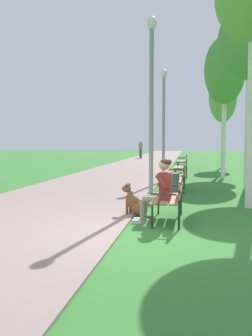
# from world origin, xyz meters

# --- Properties ---
(ground_plane) EXTENTS (120.00, 120.00, 0.00)m
(ground_plane) POSITION_xyz_m (0.00, 0.00, 0.00)
(ground_plane) COLOR #33752D
(paved_path) EXTENTS (4.31, 60.00, 0.04)m
(paved_path) POSITION_xyz_m (-2.29, 24.00, 0.02)
(paved_path) COLOR gray
(paved_path) RESTS_ON ground
(park_bench_near) EXTENTS (0.55, 1.50, 0.85)m
(park_bench_near) POSITION_xyz_m (0.65, 1.15, 0.51)
(park_bench_near) COLOR olive
(park_bench_near) RESTS_ON ground
(park_bench_mid) EXTENTS (0.55, 1.50, 0.85)m
(park_bench_mid) POSITION_xyz_m (0.66, 5.80, 0.51)
(park_bench_mid) COLOR olive
(park_bench_mid) RESTS_ON ground
(park_bench_far) EXTENTS (0.55, 1.50, 0.85)m
(park_bench_far) POSITION_xyz_m (0.68, 10.28, 0.51)
(park_bench_far) COLOR olive
(park_bench_far) RESTS_ON ground
(park_bench_furthest) EXTENTS (0.55, 1.50, 0.85)m
(park_bench_furthest) POSITION_xyz_m (0.63, 15.46, 0.51)
(park_bench_furthest) COLOR olive
(park_bench_furthest) RESTS_ON ground
(person_seated_on_near_bench) EXTENTS (0.74, 0.49, 1.25)m
(person_seated_on_near_bench) POSITION_xyz_m (0.44, 0.94, 0.68)
(person_seated_on_near_bench) COLOR gray
(person_seated_on_near_bench) RESTS_ON ground
(dog_brown) EXTENTS (0.77, 0.49, 0.71)m
(dog_brown) POSITION_xyz_m (-0.11, 1.56, 0.26)
(dog_brown) COLOR brown
(dog_brown) RESTS_ON ground
(lamp_post_near) EXTENTS (0.24, 0.24, 4.60)m
(lamp_post_near) POSITION_xyz_m (0.06, 3.11, 2.38)
(lamp_post_near) COLOR gray
(lamp_post_near) RESTS_ON ground
(lamp_post_mid) EXTENTS (0.24, 0.24, 4.29)m
(lamp_post_mid) POSITION_xyz_m (-0.00, 8.32, 2.22)
(lamp_post_mid) COLOR gray
(lamp_post_mid) RESTS_ON ground
(birch_tree_third) EXTENTS (2.05, 1.77, 6.10)m
(birch_tree_third) POSITION_xyz_m (2.88, 6.83, 4.79)
(birch_tree_third) COLOR silver
(birch_tree_third) RESTS_ON ground
(birch_tree_fourth) EXTENTS (1.69, 1.76, 5.93)m
(birch_tree_fourth) POSITION_xyz_m (2.39, 10.16, 4.48)
(birch_tree_fourth) COLOR silver
(birch_tree_fourth) RESTS_ON ground
(birch_tree_fifth) EXTENTS (1.88, 1.63, 6.61)m
(birch_tree_fifth) POSITION_xyz_m (2.69, 13.30, 5.37)
(birch_tree_fifth) COLOR silver
(birch_tree_fifth) RESTS_ON ground
(birch_tree_sixth) EXTENTS (1.62, 1.44, 5.67)m
(birch_tree_sixth) POSITION_xyz_m (2.86, 16.82, 4.15)
(birch_tree_sixth) COLOR silver
(birch_tree_sixth) RESTS_ON ground
(litter_bin) EXTENTS (0.36, 0.36, 0.70)m
(litter_bin) POSITION_xyz_m (0.55, 4.21, 0.35)
(litter_bin) COLOR #515156
(litter_bin) RESTS_ON ground
(pedestrian_distant) EXTENTS (0.32, 0.22, 1.65)m
(pedestrian_distant) POSITION_xyz_m (-3.35, 27.51, 0.84)
(pedestrian_distant) COLOR #383842
(pedestrian_distant) RESTS_ON ground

